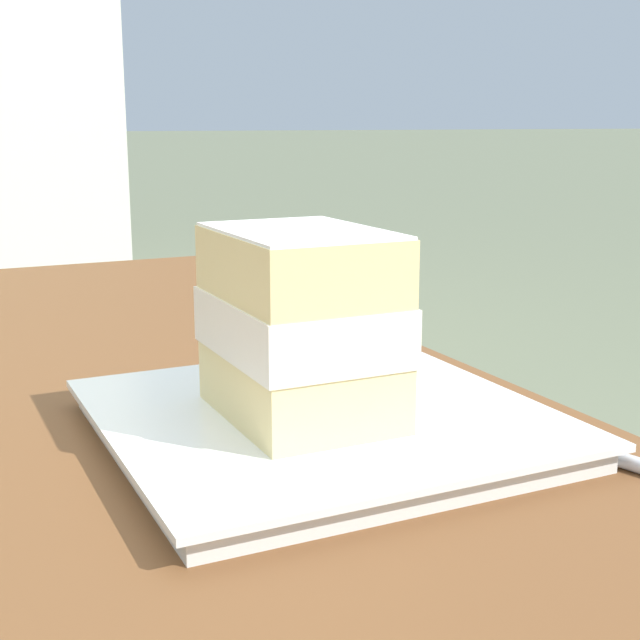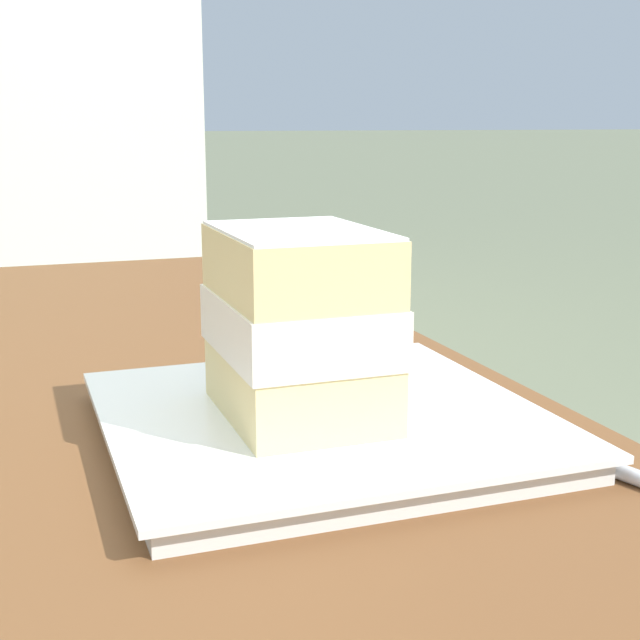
{
  "view_description": "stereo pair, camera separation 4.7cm",
  "coord_description": "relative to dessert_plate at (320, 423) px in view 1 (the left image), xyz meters",
  "views": [
    {
      "loc": [
        0.5,
        0.11,
        0.9
      ],
      "look_at": [
        0.08,
        0.31,
        0.8
      ],
      "focal_mm": 49.68,
      "sensor_mm": 36.0,
      "label": 1
    },
    {
      "loc": [
        0.52,
        0.15,
        0.9
      ],
      "look_at": [
        0.08,
        0.31,
        0.8
      ],
      "focal_mm": 49.68,
      "sensor_mm": 36.0,
      "label": 2
    }
  ],
  "objects": [
    {
      "name": "dessert_plate",
      "position": [
        0.0,
        0.0,
        0.0
      ],
      "size": [
        0.23,
        0.23,
        0.02
      ],
      "color": "white",
      "rests_on": "patio_table"
    },
    {
      "name": "cake_slice",
      "position": [
        0.0,
        -0.01,
        0.06
      ],
      "size": [
        0.11,
        0.09,
        0.1
      ],
      "color": "#EAD18C",
      "rests_on": "dessert_plate"
    },
    {
      "name": "dessert_fork",
      "position": [
        0.1,
        0.12,
        -0.0
      ],
      "size": [
        0.17,
        0.06,
        0.01
      ],
      "color": "silver",
      "rests_on": "patio_table"
    }
  ]
}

